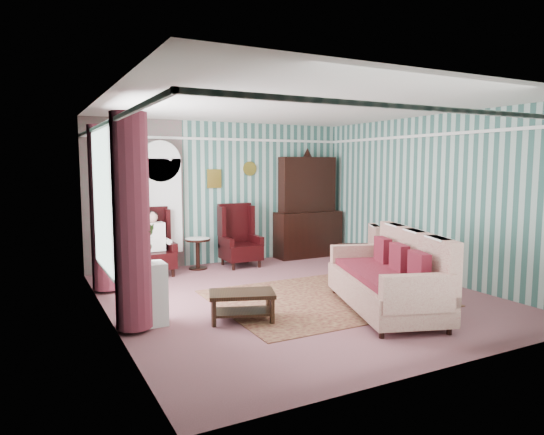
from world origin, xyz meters
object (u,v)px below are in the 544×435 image
sofa (385,278)px  floral_armchair (358,251)px  bookcase (161,213)px  coffee_table (242,306)px  seated_woman (153,244)px  nest_table (382,256)px  dresser_hutch (308,204)px  plant_stand (143,295)px  wingback_right (241,235)px  round_side_table (198,254)px  wingback_left (153,242)px

sofa → floral_armchair: size_ratio=2.39×
bookcase → coffee_table: (0.13, -3.53, -0.93)m
seated_woman → nest_table: seated_woman is taller
dresser_hutch → nest_table: bearing=-72.6°
dresser_hutch → seated_woman: (-3.50, -0.27, -0.59)m
coffee_table → plant_stand: bearing=161.5°
seated_woman → plant_stand: size_ratio=1.47×
wingback_right → round_side_table: wingback_right is taller
floral_armchair → nest_table: bearing=-42.1°
nest_table → seated_woman: bearing=159.2°
nest_table → dresser_hutch: bearing=107.4°
nest_table → coffee_table: (-3.69, -1.59, -0.08)m
coffee_table → wingback_right: bearing=66.5°
dresser_hutch → bookcase: bearing=177.9°
dresser_hutch → coffee_table: size_ratio=2.80×
floral_armchair → coffee_table: bearing=142.5°
wingback_right → plant_stand: 3.76m
round_side_table → plant_stand: 3.36m
wingback_left → seated_woman: bearing=0.0°
wingback_right → floral_armchair: 2.39m
round_side_table → plant_stand: (-1.70, -2.90, 0.10)m
wingback_right → round_side_table: (-0.85, 0.15, -0.33)m
round_side_table → nest_table: size_ratio=1.11×
bookcase → seated_woman: size_ratio=1.90×
wingback_left → plant_stand: (-0.80, -2.75, -0.22)m
sofa → dresser_hutch: bearing=2.2°
coffee_table → dresser_hutch: bearing=47.6°
plant_stand → nest_table: bearing=13.8°
dresser_hutch → seated_woman: 3.56m
round_side_table → seated_woman: bearing=-170.5°
nest_table → floral_armchair: bearing=-160.2°
round_side_table → floral_armchair: bearing=-40.1°
wingback_left → round_side_table: bearing=9.5°
wingback_left → floral_armchair: wingback_left is taller
sofa → seated_woman: bearing=51.1°
round_side_table → dresser_hutch: bearing=2.6°
bookcase → floral_armchair: bearing=-36.5°
round_side_table → nest_table: (3.17, -1.70, -0.03)m
nest_table → wingback_right: bearing=146.3°
seated_woman → plant_stand: (-0.80, -2.75, -0.19)m
floral_armchair → round_side_table: bearing=78.0°
round_side_table → nest_table: bearing=-28.2°
round_side_table → plant_stand: size_ratio=0.75×
wingback_left → seated_woman: (0.00, 0.00, -0.04)m
plant_stand → wingback_left: bearing=73.8°
wingback_right → floral_armchair: wingback_right is taller
seated_woman → round_side_table: bearing=9.5°
seated_woman → round_side_table: seated_woman is taller
plant_stand → coffee_table: 1.26m
wingback_left → round_side_table: 0.97m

